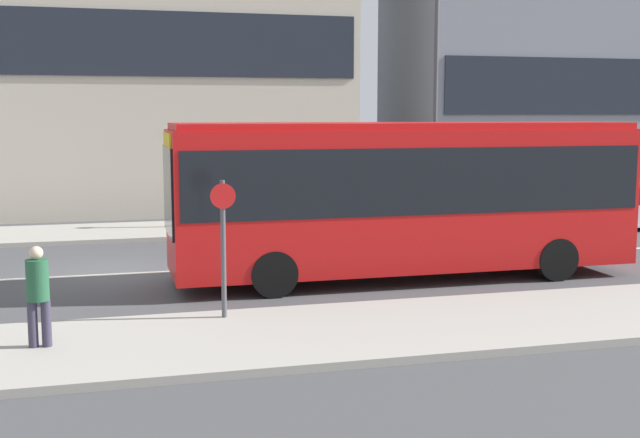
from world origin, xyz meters
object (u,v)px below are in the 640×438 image
parked_car_0 (612,209)px  pedestrian_near_stop (38,290)px  bus_stop_sign (223,237)px  city_bus (403,190)px  street_lamp (436,77)px

parked_car_0 → pedestrian_near_stop: size_ratio=2.71×
parked_car_0 → bus_stop_sign: bearing=-148.3°
city_bus → parked_car_0: size_ratio=2.43×
parked_car_0 → bus_stop_sign: (-13.63, -8.43, 0.91)m
parked_car_0 → street_lamp: bearing=162.7°
pedestrian_near_stop → bus_stop_sign: size_ratio=0.65×
city_bus → pedestrian_near_stop: city_bus is taller
pedestrian_near_stop → street_lamp: bearing=47.9°
pedestrian_near_stop → street_lamp: street_lamp is taller
bus_stop_sign → street_lamp: bearing=51.0°
street_lamp → bus_stop_sign: bearing=-129.0°
city_bus → pedestrian_near_stop: (-7.46, -4.02, -0.99)m
city_bus → parked_car_0: 10.76m
city_bus → bus_stop_sign: (-4.45, -2.96, -0.44)m
parked_car_0 → street_lamp: size_ratio=0.55×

